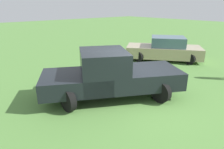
% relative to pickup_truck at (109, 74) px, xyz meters
% --- Properties ---
extents(ground_plane, '(80.00, 80.00, 0.00)m').
position_rel_pickup_truck_xyz_m(ground_plane, '(0.93, 0.65, -0.94)').
color(ground_plane, '#54843D').
extents(pickup_truck, '(4.11, 5.32, 1.81)m').
position_rel_pickup_truck_xyz_m(pickup_truck, '(0.00, 0.00, 0.00)').
color(pickup_truck, black).
rests_on(pickup_truck, ground_plane).
extents(sedan_near, '(4.72, 4.26, 1.47)m').
position_rel_pickup_truck_xyz_m(sedan_near, '(-1.85, 6.15, -0.26)').
color(sedan_near, black).
rests_on(sedan_near, ground_plane).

